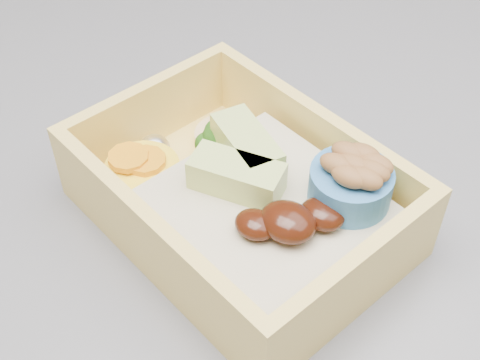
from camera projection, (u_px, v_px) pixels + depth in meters
The scene contains 1 object.
bento_box at pixel (250, 198), 0.43m from camera, with size 0.24×0.20×0.08m.
Camera 1 is at (0.15, -0.44, 1.26)m, focal length 50.00 mm.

